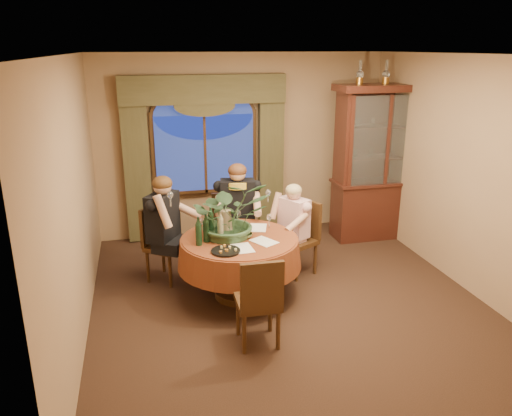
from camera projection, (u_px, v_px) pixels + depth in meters
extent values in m
plane|color=black|center=(287.00, 301.00, 5.91)|extent=(5.00, 5.00, 0.00)
plane|color=#987552|center=(242.00, 145.00, 7.79)|extent=(4.50, 0.00, 4.50)
plane|color=#987552|center=(469.00, 176.00, 5.98)|extent=(0.00, 5.00, 5.00)
plane|color=white|center=(293.00, 54.00, 5.05)|extent=(5.00, 5.00, 0.00)
cube|color=#413D21|center=(137.00, 167.00, 7.39)|extent=(0.38, 0.14, 2.32)
cube|color=#413D21|center=(271.00, 160.00, 7.85)|extent=(0.38, 0.14, 2.32)
cylinder|color=maroon|center=(240.00, 267.00, 5.93)|extent=(1.88, 1.88, 0.75)
cube|color=#34120C|center=(379.00, 163.00, 7.61)|extent=(1.45, 0.57, 2.36)
cube|color=black|center=(297.00, 239.00, 6.50)|extent=(0.57, 0.57, 0.96)
cube|color=black|center=(229.00, 231.00, 6.78)|extent=(0.44, 0.44, 0.96)
cube|color=black|center=(166.00, 245.00, 6.32)|extent=(0.59, 0.59, 0.96)
cube|color=black|center=(258.00, 300.00, 4.95)|extent=(0.43, 0.43, 0.96)
imported|color=#335433|center=(230.00, 187.00, 5.71)|extent=(0.89, 0.99, 0.77)
imported|color=#4B592D|center=(245.00, 236.00, 5.81)|extent=(0.17, 0.17, 0.05)
cylinder|color=black|center=(226.00, 251.00, 5.41)|extent=(0.32, 0.32, 0.02)
cylinder|color=black|center=(206.00, 228.00, 5.65)|extent=(0.07, 0.07, 0.33)
cylinder|color=black|center=(199.00, 231.00, 5.55)|extent=(0.07, 0.07, 0.33)
cylinder|color=tan|center=(220.00, 225.00, 5.74)|extent=(0.07, 0.07, 0.33)
cylinder|color=black|center=(211.00, 221.00, 5.89)|extent=(0.07, 0.07, 0.33)
cube|color=white|center=(264.00, 241.00, 5.70)|extent=(0.33, 0.36, 0.00)
cube|color=white|center=(258.00, 228.00, 6.13)|extent=(0.29, 0.35, 0.00)
cube|color=white|center=(243.00, 248.00, 5.50)|extent=(0.23, 0.31, 0.00)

